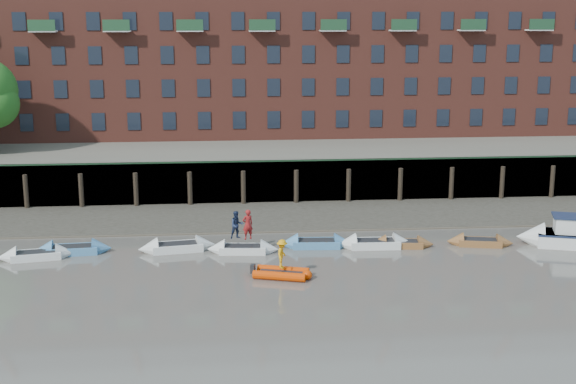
{
  "coord_description": "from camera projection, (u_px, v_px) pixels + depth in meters",
  "views": [
    {
      "loc": [
        -3.66,
        -37.06,
        14.71
      ],
      "look_at": [
        0.54,
        12.0,
        3.2
      ],
      "focal_mm": 50.0,
      "sensor_mm": 36.0,
      "label": 1
    }
  ],
  "objects": [
    {
      "name": "rowboat_4",
      "position": [
        316.0,
        243.0,
        49.89
      ],
      "size": [
        4.62,
        1.58,
        1.32
      ],
      "rotation": [
        0.0,
        0.0,
        -0.06
      ],
      "color": "teal",
      "rests_on": "ground"
    },
    {
      "name": "person_rib_crew",
      "position": [
        282.0,
        254.0,
        44.17
      ],
      "size": [
        0.88,
        1.18,
        1.63
      ],
      "primitive_type": "imported",
      "rotation": [
        0.0,
        0.0,
        1.28
      ],
      "color": "orange",
      "rests_on": "rib_tender"
    },
    {
      "name": "mud_band",
      "position": [
        277.0,
        230.0,
        53.77
      ],
      "size": [
        110.0,
        1.6,
        0.1
      ],
      "primitive_type": "cube",
      "color": "#4C4336",
      "rests_on": "ground"
    },
    {
      "name": "rowboat_5",
      "position": [
        375.0,
        244.0,
        49.82
      ],
      "size": [
        4.79,
        1.49,
        1.38
      ],
      "rotation": [
        0.0,
        0.0,
        -0.02
      ],
      "color": "silver",
      "rests_on": "ground"
    },
    {
      "name": "ground",
      "position": [
        298.0,
        310.0,
        39.61
      ],
      "size": [
        220.0,
        220.0,
        0.0
      ],
      "primitive_type": "plane",
      "color": "#5C564F",
      "rests_on": "ground"
    },
    {
      "name": "rowboat_6",
      "position": [
        402.0,
        244.0,
        49.92
      ],
      "size": [
        4.09,
        1.65,
        1.15
      ],
      "rotation": [
        0.0,
        0.0,
        -0.13
      ],
      "color": "brown",
      "rests_on": "ground"
    },
    {
      "name": "rowboat_7",
      "position": [
        480.0,
        242.0,
        50.23
      ],
      "size": [
        4.27,
        2.0,
        1.19
      ],
      "rotation": [
        0.0,
        0.0,
        -0.2
      ],
      "color": "brown",
      "rests_on": "ground"
    },
    {
      "name": "apartment_terrace",
      "position": [
        259.0,
        26.0,
        72.58
      ],
      "size": [
        80.6,
        15.56,
        20.98
      ],
      "color": "brown",
      "rests_on": "bank_terrace"
    },
    {
      "name": "river_wall",
      "position": [
        269.0,
        182.0,
        60.96
      ],
      "size": [
        110.0,
        1.23,
        3.3
      ],
      "color": "#2D2A26",
      "rests_on": "ground"
    },
    {
      "name": "motor_launch",
      "position": [
        561.0,
        236.0,
        50.09
      ],
      "size": [
        6.44,
        3.67,
        2.53
      ],
      "rotation": [
        0.0,
        0.0,
        2.85
      ],
      "color": "silver",
      "rests_on": "ground"
    },
    {
      "name": "rib_tender",
      "position": [
        284.0,
        273.0,
        44.3
      ],
      "size": [
        3.29,
        2.3,
        0.56
      ],
      "rotation": [
        0.0,
        0.0,
        -0.3
      ],
      "color": "#D43702",
      "rests_on": "ground"
    },
    {
      "name": "person_rower_b",
      "position": [
        237.0,
        225.0,
        48.57
      ],
      "size": [
        0.97,
        0.85,
        1.71
      ],
      "primitive_type": "imported",
      "rotation": [
        0.0,
        0.0,
        0.27
      ],
      "color": "#19233F",
      "rests_on": "rowboat_3"
    },
    {
      "name": "foreshore",
      "position": [
        273.0,
        217.0,
        57.07
      ],
      "size": [
        110.0,
        8.0,
        0.5
      ],
      "primitive_type": "cube",
      "color": "#3D382F",
      "rests_on": "ground"
    },
    {
      "name": "rowboat_2",
      "position": [
        177.0,
        247.0,
        49.12
      ],
      "size": [
        4.91,
        2.1,
        1.38
      ],
      "rotation": [
        0.0,
        0.0,
        0.16
      ],
      "color": "silver",
      "rests_on": "ground"
    },
    {
      "name": "rowboat_3",
      "position": [
        243.0,
        249.0,
        48.75
      ],
      "size": [
        4.47,
        1.68,
        1.27
      ],
      "rotation": [
        0.0,
        0.0,
        -0.1
      ],
      "color": "silver",
      "rests_on": "ground"
    },
    {
      "name": "rowboat_1",
      "position": [
        73.0,
        250.0,
        48.6
      ],
      "size": [
        4.75,
        1.73,
        1.35
      ],
      "rotation": [
        0.0,
        0.0,
        0.08
      ],
      "color": "teal",
      "rests_on": "ground"
    },
    {
      "name": "bank_terrace",
      "position": [
        260.0,
        150.0,
        74.17
      ],
      "size": [
        110.0,
        28.0,
        3.2
      ],
      "primitive_type": "cube",
      "color": "#5E594D",
      "rests_on": "ground"
    },
    {
      "name": "person_rower_a",
      "position": [
        248.0,
        224.0,
        48.44
      ],
      "size": [
        0.79,
        0.66,
        1.85
      ],
      "primitive_type": "imported",
      "rotation": [
        0.0,
        0.0,
        3.52
      ],
      "color": "maroon",
      "rests_on": "rowboat_3"
    },
    {
      "name": "rowboat_0",
      "position": [
        36.0,
        255.0,
        47.57
      ],
      "size": [
        4.6,
        2.04,
        1.29
      ],
      "rotation": [
        0.0,
        0.0,
        0.17
      ],
      "color": "silver",
      "rests_on": "ground"
    }
  ]
}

